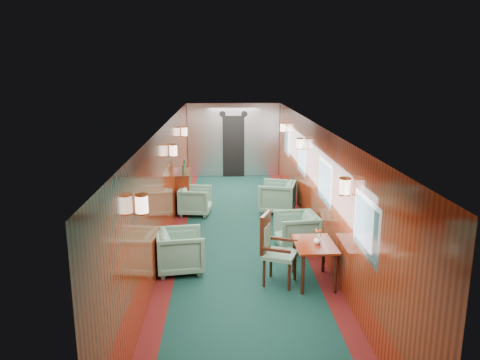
{
  "coord_description": "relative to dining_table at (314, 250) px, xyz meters",
  "views": [
    {
      "loc": [
        -0.38,
        -9.21,
        3.46
      ],
      "look_at": [
        0.0,
        0.48,
        1.15
      ],
      "focal_mm": 35.0,
      "sensor_mm": 36.0,
      "label": 1
    }
  ],
  "objects": [
    {
      "name": "room",
      "position": [
        -1.11,
        2.1,
        1.05
      ],
      "size": [
        12.0,
        12.1,
        2.4
      ],
      "color": "black",
      "rests_on": "ground"
    },
    {
      "name": "bulkhead",
      "position": [
        -1.11,
        8.01,
        0.6
      ],
      "size": [
        2.98,
        0.17,
        2.39
      ],
      "color": "silver",
      "rests_on": "ground"
    },
    {
      "name": "windows_right",
      "position": [
        0.37,
        2.35,
        0.87
      ],
      "size": [
        0.02,
        8.6,
        0.8
      ],
      "color": "#B9BBC0",
      "rests_on": "ground"
    },
    {
      "name": "wall_sconces",
      "position": [
        -1.11,
        2.66,
        1.21
      ],
      "size": [
        2.97,
        7.97,
        0.25
      ],
      "color": "#FFE3C6",
      "rests_on": "ground"
    },
    {
      "name": "dining_table",
      "position": [
        0.0,
        0.0,
        0.0
      ],
      "size": [
        0.66,
        0.93,
        0.69
      ],
      "rotation": [
        0.0,
        0.0,
        0.02
      ],
      "color": "#65200D",
      "rests_on": "ground"
    },
    {
      "name": "side_chair",
      "position": [
        -0.67,
        0.04,
        0.06
      ],
      "size": [
        0.67,
        0.69,
        1.18
      ],
      "rotation": [
        0.0,
        0.0,
        -0.37
      ],
      "color": "#214E3F",
      "rests_on": "ground"
    },
    {
      "name": "credenza",
      "position": [
        -2.45,
        4.38,
        -0.09
      ],
      "size": [
        0.33,
        1.06,
        1.23
      ],
      "color": "#65200D",
      "rests_on": "ground"
    },
    {
      "name": "flower_vase",
      "position": [
        0.04,
        -0.02,
        0.18
      ],
      "size": [
        0.16,
        0.16,
        0.13
      ],
      "primitive_type": "imported",
      "rotation": [
        0.0,
        0.0,
        -0.32
      ],
      "color": "white",
      "rests_on": "dining_table"
    },
    {
      "name": "armchair_left_near",
      "position": [
        -2.23,
        0.56,
        -0.21
      ],
      "size": [
        0.92,
        0.9,
        0.74
      ],
      "primitive_type": "imported",
      "rotation": [
        0.0,
        0.0,
        1.71
      ],
      "color": "#214E3F",
      "rests_on": "ground"
    },
    {
      "name": "armchair_left_far",
      "position": [
        -2.15,
        3.84,
        -0.24
      ],
      "size": [
        0.83,
        0.81,
        0.68
      ],
      "primitive_type": "imported",
      "rotation": [
        0.0,
        0.0,
        1.45
      ],
      "color": "#214E3F",
      "rests_on": "ground"
    },
    {
      "name": "armchair_right_near",
      "position": [
        -0.05,
        1.52,
        -0.22
      ],
      "size": [
        0.87,
        0.86,
        0.72
      ],
      "primitive_type": "imported",
      "rotation": [
        0.0,
        0.0,
        -1.46
      ],
      "color": "#214E3F",
      "rests_on": "ground"
    },
    {
      "name": "armchair_right_far",
      "position": [
        -0.14,
        3.93,
        -0.19
      ],
      "size": [
        1.04,
        1.02,
        0.78
      ],
      "primitive_type": "imported",
      "rotation": [
        0.0,
        0.0,
        -1.84
      ],
      "color": "#214E3F",
      "rests_on": "ground"
    }
  ]
}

